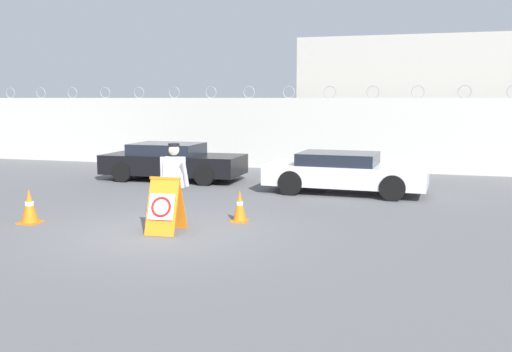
% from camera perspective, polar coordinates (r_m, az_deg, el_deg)
% --- Properties ---
extents(ground_plane, '(90.00, 90.00, 0.00)m').
position_cam_1_polar(ground_plane, '(11.95, -9.16, -5.50)').
color(ground_plane, '#5B5B5E').
extents(perimeter_wall, '(36.00, 0.30, 3.20)m').
position_cam_1_polar(perimeter_wall, '(22.25, 3.25, 4.29)').
color(perimeter_wall, beige).
rests_on(perimeter_wall, ground_plane).
extents(building_block, '(9.82, 5.80, 5.18)m').
position_cam_1_polar(building_block, '(26.10, 16.14, 7.17)').
color(building_block, '#B2ADA3').
rests_on(building_block, ground_plane).
extents(barricade_sign, '(0.68, 0.89, 1.14)m').
position_cam_1_polar(barricade_sign, '(11.76, -9.10, -2.90)').
color(barricade_sign, orange).
rests_on(barricade_sign, ground_plane).
extents(security_guard, '(0.65, 0.38, 1.78)m').
position_cam_1_polar(security_guard, '(12.28, -8.16, -0.40)').
color(security_guard, '#514C42').
rests_on(security_guard, ground_plane).
extents(traffic_cone_near, '(0.43, 0.43, 0.76)m').
position_cam_1_polar(traffic_cone_near, '(13.47, -21.71, -2.84)').
color(traffic_cone_near, orange).
rests_on(traffic_cone_near, ground_plane).
extents(traffic_cone_mid, '(0.35, 0.35, 0.70)m').
position_cam_1_polar(traffic_cone_mid, '(12.69, -1.64, -3.02)').
color(traffic_cone_mid, orange).
rests_on(traffic_cone_mid, ground_plane).
extents(parked_car_front_coupe, '(4.67, 2.02, 1.24)m').
position_cam_1_polar(parked_car_front_coupe, '(19.29, -8.36, 1.46)').
color(parked_car_front_coupe, black).
rests_on(parked_car_front_coupe, ground_plane).
extents(parked_car_rear_sedan, '(4.64, 2.12, 1.17)m').
position_cam_1_polar(parked_car_rear_sedan, '(16.66, 8.84, 0.40)').
color(parked_car_rear_sedan, black).
rests_on(parked_car_rear_sedan, ground_plane).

